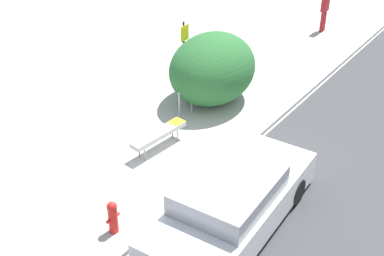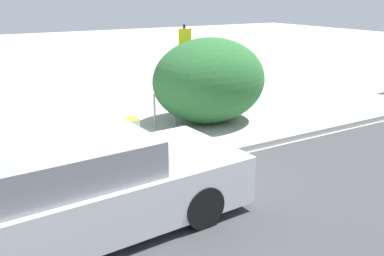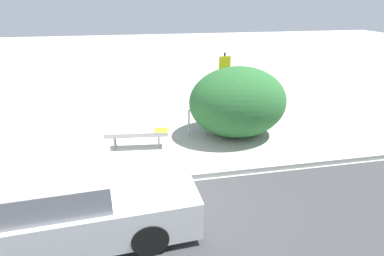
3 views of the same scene
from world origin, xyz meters
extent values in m
plane|color=#ADAAA3|center=(0.00, 0.00, 0.00)|extent=(60.00, 60.00, 0.00)
cube|color=#B7B7B2|center=(0.00, 0.00, 0.07)|extent=(60.00, 0.20, 0.13)
cylinder|color=gray|center=(-0.19, 1.73, 0.19)|extent=(0.04, 0.04, 0.38)
cylinder|color=gray|center=(1.00, 1.61, 0.19)|extent=(0.04, 0.04, 0.38)
cylinder|color=gray|center=(-0.17, 1.91, 0.19)|extent=(0.04, 0.04, 0.38)
cylinder|color=gray|center=(1.02, 1.79, 0.19)|extent=(0.04, 0.04, 0.38)
cube|color=#B2B2AD|center=(0.41, 1.76, 0.44)|extent=(1.73, 0.51, 0.12)
cube|color=yellow|center=(1.08, 1.69, 0.51)|extent=(0.39, 0.36, 0.01)
cylinder|color=#99999E|center=(1.95, 2.27, 0.40)|extent=(0.05, 0.05, 0.80)
cylinder|color=#99999E|center=(2.45, 2.20, 0.40)|extent=(0.05, 0.05, 0.80)
cylinder|color=#99999E|center=(2.20, 2.23, 0.80)|extent=(0.55, 0.12, 0.05)
cylinder|color=black|center=(3.20, 3.02, 1.15)|extent=(0.06, 0.06, 2.30)
cube|color=yellow|center=(3.20, 2.98, 1.97)|extent=(0.36, 0.02, 0.46)
ellipsoid|color=#28602D|center=(3.37, 2.12, 1.03)|extent=(2.85, 2.33, 2.05)
cylinder|color=black|center=(0.44, -0.39, 0.30)|extent=(0.61, 0.21, 0.60)
cylinder|color=black|center=(0.54, -2.05, 0.30)|extent=(0.61, 0.21, 0.60)
cube|color=white|center=(-0.93, -1.30, 0.49)|extent=(4.69, 2.07, 0.70)
cube|color=gray|center=(-1.12, -1.31, 1.07)|extent=(2.30, 1.75, 0.49)
camera|label=1|loc=(-8.32, -5.61, 7.73)|focal=50.00mm
camera|label=2|loc=(-2.25, -6.39, 3.03)|focal=40.00mm
camera|label=3|loc=(0.50, -5.77, 3.81)|focal=28.00mm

